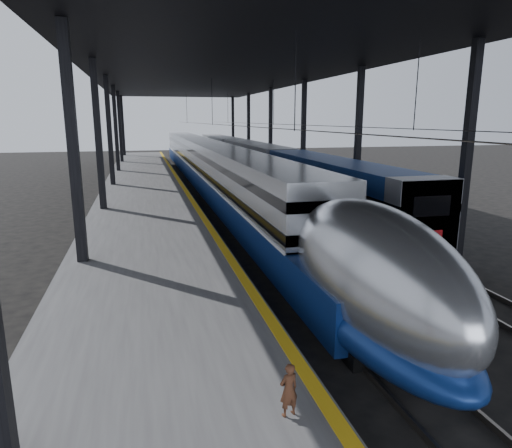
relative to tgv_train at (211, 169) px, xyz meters
name	(u,v)px	position (x,y,z in m)	size (l,w,h in m)	color
ground	(281,330)	(-2.00, -26.18, -1.86)	(160.00, 160.00, 0.00)	black
platform	(145,200)	(-5.50, -6.18, -1.36)	(6.00, 80.00, 1.00)	#4C4C4F
yellow_strip	(186,191)	(-2.70, -6.18, -0.85)	(0.30, 80.00, 0.01)	gold
rails	(259,201)	(2.50, -6.18, -1.78)	(6.52, 80.00, 0.16)	slate
canopy	(221,69)	(-0.10, -6.18, 7.26)	(18.00, 75.00, 9.47)	black
tgv_train	(211,169)	(0.00, 0.00, 0.00)	(2.77, 65.20, 3.97)	#AFB2B7
second_train	(256,163)	(5.00, 4.53, 0.00)	(2.66, 56.05, 3.67)	navy
child	(289,390)	(-3.43, -31.19, -0.38)	(0.35, 0.23, 0.95)	#482718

